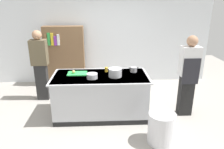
% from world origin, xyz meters
% --- Properties ---
extents(ground_plane, '(10.00, 10.00, 0.00)m').
position_xyz_m(ground_plane, '(0.00, 0.00, 0.00)').
color(ground_plane, '#9E9991').
extents(back_wall, '(6.40, 0.12, 3.00)m').
position_xyz_m(back_wall, '(0.00, 2.10, 1.50)').
color(back_wall, silver).
rests_on(back_wall, ground_plane).
extents(counter_island, '(1.98, 0.98, 0.90)m').
position_xyz_m(counter_island, '(0.00, -0.00, 0.47)').
color(counter_island, '#B7BABF').
rests_on(counter_island, ground_plane).
extents(cutting_board, '(0.40, 0.28, 0.02)m').
position_xyz_m(cutting_board, '(-0.48, 0.13, 0.91)').
color(cutting_board, green).
rests_on(cutting_board, counter_island).
extents(onion, '(0.07, 0.07, 0.07)m').
position_xyz_m(onion, '(-0.56, 0.11, 0.96)').
color(onion, tan).
rests_on(onion, cutting_board).
extents(stock_pot, '(0.33, 0.27, 0.17)m').
position_xyz_m(stock_pot, '(0.30, -0.06, 0.98)').
color(stock_pot, '#B7BABF').
rests_on(stock_pot, counter_island).
extents(sauce_pan, '(0.21, 0.14, 0.11)m').
position_xyz_m(sauce_pan, '(0.71, 0.20, 0.96)').
color(sauce_pan, '#99999E').
rests_on(sauce_pan, counter_island).
extents(mixing_bowl, '(0.22, 0.22, 0.10)m').
position_xyz_m(mixing_bowl, '(-0.16, -0.15, 0.95)').
color(mixing_bowl, '#B7BABF').
rests_on(mixing_bowl, counter_island).
extents(juice_cup, '(0.07, 0.07, 0.10)m').
position_xyz_m(juice_cup, '(0.13, 0.25, 0.95)').
color(juice_cup, yellow).
rests_on(juice_cup, counter_island).
extents(trash_bin, '(0.46, 0.46, 0.56)m').
position_xyz_m(trash_bin, '(1.05, -1.01, 0.28)').
color(trash_bin, silver).
rests_on(trash_bin, ground_plane).
extents(person_chef, '(0.38, 0.25, 1.72)m').
position_xyz_m(person_chef, '(1.81, -0.06, 0.91)').
color(person_chef, black).
rests_on(person_chef, ground_plane).
extents(person_guest, '(0.38, 0.24, 1.72)m').
position_xyz_m(person_guest, '(-1.45, 0.86, 0.91)').
color(person_guest, '#272727').
rests_on(person_guest, ground_plane).
extents(bookshelf, '(1.10, 0.31, 1.70)m').
position_xyz_m(bookshelf, '(-1.02, 1.80, 0.85)').
color(bookshelf, brown).
rests_on(bookshelf, ground_plane).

